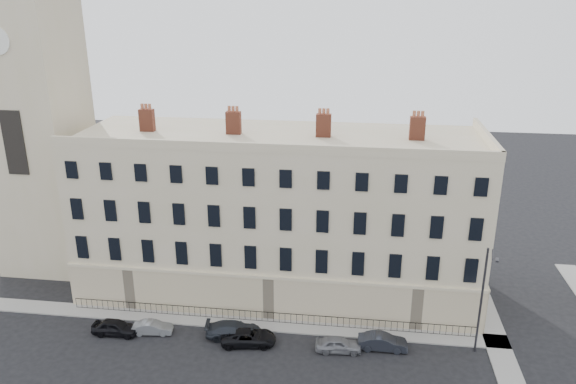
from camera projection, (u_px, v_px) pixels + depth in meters
name	position (u px, v px, depth m)	size (l,w,h in m)	color
ground	(334.00, 367.00, 42.72)	(160.00, 160.00, 0.00)	black
terrace	(279.00, 214.00, 52.08)	(36.22, 12.22, 17.00)	#C7BA94
church_tower	(31.00, 84.00, 53.18)	(8.00, 8.13, 44.00)	#C7BA94
pavement_terrace	(222.00, 321.00, 48.61)	(48.00, 2.00, 0.12)	gray
pavement_east_return	(489.00, 321.00, 48.55)	(2.00, 24.00, 0.12)	gray
railings	(268.00, 317.00, 48.32)	(35.00, 0.04, 0.96)	black
car_a	(115.00, 327.00, 46.66)	(1.55, 3.86, 1.32)	black
car_b	(153.00, 328.00, 46.81)	(1.16, 3.31, 1.09)	slate
car_c	(234.00, 330.00, 46.24)	(1.89, 4.66, 1.35)	#22262D
car_d	(248.00, 337.00, 45.38)	(2.05, 4.45, 1.24)	black
car_e	(338.00, 344.00, 44.46)	(1.48, 3.68, 1.25)	slate
car_f	(383.00, 342.00, 44.72)	(1.37, 3.92, 1.29)	#1F222A
streetlamp	(483.00, 297.00, 42.80)	(0.59, 1.94, 9.07)	#313136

